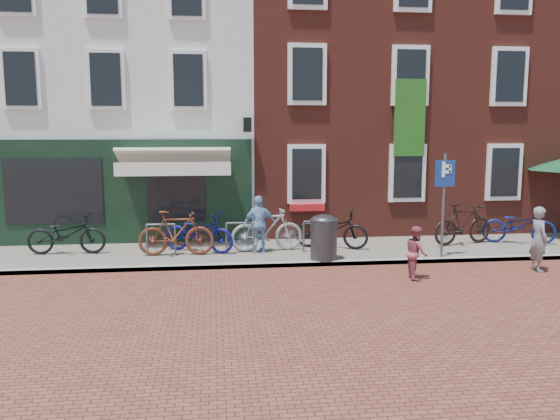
{
  "coord_description": "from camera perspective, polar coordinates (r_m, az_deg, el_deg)",
  "views": [
    {
      "loc": [
        -2.13,
        -13.05,
        3.29
      ],
      "look_at": [
        -0.54,
        0.61,
        1.3
      ],
      "focal_mm": 36.2,
      "sensor_mm": 36.0,
      "label": 1
    }
  ],
  "objects": [
    {
      "name": "bicycle_5",
      "position": [
        16.42,
        18.01,
        -1.36
      ],
      "size": [
        1.99,
        1.02,
        1.15
      ],
      "primitive_type": "imported",
      "rotation": [
        0.0,
        0.0,
        1.84
      ],
      "color": "black",
      "rests_on": "sidewalk"
    },
    {
      "name": "boy",
      "position": [
        12.81,
        13.6,
        -4.19
      ],
      "size": [
        0.49,
        0.61,
        1.18
      ],
      "primitive_type": "imported",
      "rotation": [
        0.0,
        0.0,
        1.49
      ],
      "color": "#9E4653",
      "rests_on": "ground"
    },
    {
      "name": "bicycle_6",
      "position": [
        17.14,
        22.99,
        -1.41
      ],
      "size": [
        2.09,
        1.28,
        1.03
      ],
      "primitive_type": "imported",
      "rotation": [
        0.0,
        0.0,
        1.25
      ],
      "color": "#0B174D",
      "rests_on": "sidewalk"
    },
    {
      "name": "building_brick_right",
      "position": [
        22.53,
        20.57,
        12.05
      ],
      "size": [
        6.0,
        8.0,
        10.0
      ],
      "primitive_type": "cube",
      "color": "maroon",
      "rests_on": "ground"
    },
    {
      "name": "litter_bin",
      "position": [
        13.85,
        4.45,
        -2.52
      ],
      "size": [
        0.65,
        0.65,
        1.19
      ],
      "color": "#353537",
      "rests_on": "sidewalk"
    },
    {
      "name": "building_stucco",
      "position": [
        20.29,
        -15.06,
        11.35
      ],
      "size": [
        8.0,
        8.0,
        9.0
      ],
      "primitive_type": "cube",
      "color": "silver",
      "rests_on": "ground"
    },
    {
      "name": "building_brick_mid",
      "position": [
        20.55,
        5.11,
        12.95
      ],
      "size": [
        6.0,
        8.0,
        10.0
      ],
      "primitive_type": "cube",
      "color": "maroon",
      "rests_on": "ground"
    },
    {
      "name": "bicycle_3",
      "position": [
        14.79,
        -1.32,
        -1.97
      ],
      "size": [
        1.95,
        0.71,
        1.15
      ],
      "primitive_type": "imported",
      "rotation": [
        0.0,
        0.0,
        1.66
      ],
      "color": "#959496",
      "rests_on": "sidewalk"
    },
    {
      "name": "bicycle_0",
      "position": [
        15.45,
        -20.77,
        -2.29
      ],
      "size": [
        1.99,
        0.74,
        1.03
      ],
      "primitive_type": "imported",
      "rotation": [
        0.0,
        0.0,
        1.54
      ],
      "color": "black",
      "rests_on": "sidewalk"
    },
    {
      "name": "bicycle_2",
      "position": [
        14.85,
        -8.22,
        -2.24
      ],
      "size": [
        2.07,
        1.49,
        1.03
      ],
      "primitive_type": "imported",
      "rotation": [
        0.0,
        0.0,
        1.11
      ],
      "color": "#0D0959",
      "rests_on": "sidewalk"
    },
    {
      "name": "woman",
      "position": [
        14.39,
        24.67,
        -2.68
      ],
      "size": [
        0.37,
        0.56,
        1.51
      ],
      "primitive_type": "imported",
      "rotation": [
        0.0,
        0.0,
        1.56
      ],
      "color": "slate",
      "rests_on": "ground"
    },
    {
      "name": "cafe_person",
      "position": [
        14.59,
        -2.1,
        -1.45
      ],
      "size": [
        0.93,
        0.54,
        1.49
      ],
      "primitive_type": "imported",
      "rotation": [
        0.0,
        0.0,
        3.35
      ],
      "color": "#7FA4D4",
      "rests_on": "sidewalk"
    },
    {
      "name": "bicycle_1",
      "position": [
        14.5,
        -10.44,
        -2.31
      ],
      "size": [
        1.93,
        0.6,
        1.15
      ],
      "primitive_type": "imported",
      "rotation": [
        0.0,
        0.0,
        1.54
      ],
      "color": "#5A2616",
      "rests_on": "sidewalk"
    },
    {
      "name": "sidewalk",
      "position": [
        15.23,
        5.39,
        -4.1
      ],
      "size": [
        24.0,
        3.0,
        0.1
      ],
      "primitive_type": "cube",
      "color": "slate",
      "rests_on": "ground"
    },
    {
      "name": "bicycle_4",
      "position": [
        15.2,
        5.23,
        -1.94
      ],
      "size": [
        2.09,
        1.34,
        1.03
      ],
      "primitive_type": "imported",
      "rotation": [
        0.0,
        0.0,
        1.21
      ],
      "color": "black",
      "rests_on": "sidewalk"
    },
    {
      "name": "ground",
      "position": [
        13.63,
        2.56,
        -5.76
      ],
      "size": [
        80.0,
        80.0,
        0.0
      ],
      "primitive_type": "plane",
      "color": "brown"
    },
    {
      "name": "parking_sign",
      "position": [
        14.51,
        16.25,
        2.01
      ],
      "size": [
        0.5,
        0.08,
        2.59
      ],
      "color": "#4C4C4F",
      "rests_on": "sidewalk"
    }
  ]
}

